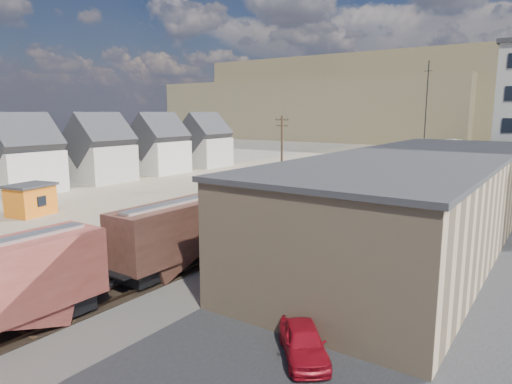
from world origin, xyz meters
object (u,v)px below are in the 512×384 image
Objects in this scene: utility_pole_north at (282,150)px; maintenance_shed at (31,199)px; parked_car_red at (303,342)px; freight_train at (336,183)px.

utility_pole_north is 1.99× the size of maintenance_shed.
maintenance_shed is 1.16× the size of parked_car_red.
utility_pole_north is 2.32× the size of parked_car_red.
maintenance_shed is (-11.86, -29.77, -3.63)m from utility_pole_north.
utility_pole_north reaches higher than freight_train.
maintenance_shed is at bearing -111.73° from utility_pole_north.
maintenance_shed is at bearing -138.86° from freight_train.
maintenance_shed is at bearing 127.34° from parked_car_red.
utility_pole_north is at bearing 83.04° from parked_car_red.
freight_train is at bearing 72.77° from parked_car_red.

